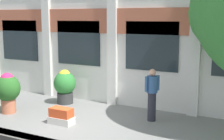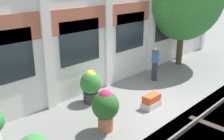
{
  "view_description": "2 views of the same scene",
  "coord_description": "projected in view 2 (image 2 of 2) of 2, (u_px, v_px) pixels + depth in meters",
  "views": [
    {
      "loc": [
        5.18,
        -7.43,
        3.24
      ],
      "look_at": [
        0.5,
        1.68,
        1.5
      ],
      "focal_mm": 50.0,
      "sensor_mm": 36.0,
      "label": 1
    },
    {
      "loc": [
        -7.74,
        -5.1,
        4.55
      ],
      "look_at": [
        -1.27,
        1.22,
        1.4
      ],
      "focal_mm": 42.0,
      "sensor_mm": 36.0,
      "label": 2
    }
  ],
  "objects": [
    {
      "name": "potted_plant_square_trough",
      "position": [
        151.0,
        101.0,
        9.77
      ],
      "size": [
        0.77,
        0.42,
        0.5
      ],
      "color": "beige",
      "rests_on": "ground"
    },
    {
      "name": "ground_plane",
      "position": [
        157.0,
        104.0,
        10.1
      ],
      "size": [
        80.0,
        80.0,
        0.0
      ],
      "primitive_type": "plane",
      "color": "slate"
    },
    {
      "name": "resident_by_doorway",
      "position": [
        155.0,
        62.0,
        12.17
      ],
      "size": [
        0.35,
        0.45,
        1.66
      ],
      "rotation": [
        0.0,
        0.0,
        -0.63
      ],
      "color": "#282833",
      "rests_on": "ground"
    },
    {
      "name": "rail_tracks",
      "position": [
        220.0,
        131.0,
        8.52
      ],
      "size": [
        25.97,
        2.8,
        0.43
      ],
      "color": "#423F3A",
      "rests_on": "ground"
    },
    {
      "name": "potted_plant_glazed_jar",
      "position": [
        91.0,
        85.0,
        10.05
      ],
      "size": [
        0.83,
        0.83,
        1.3
      ],
      "color": "#333333",
      "rests_on": "ground"
    },
    {
      "name": "potted_plant_ribbed_drum",
      "position": [
        105.0,
        107.0,
        8.1
      ],
      "size": [
        0.86,
        0.86,
        1.39
      ],
      "color": "#B76647",
      "rests_on": "ground"
    }
  ]
}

